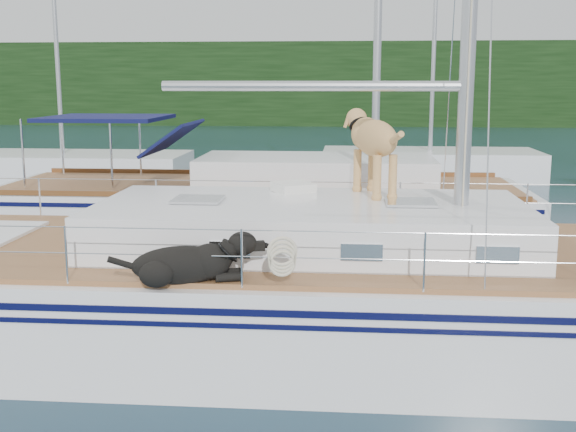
{
  "coord_description": "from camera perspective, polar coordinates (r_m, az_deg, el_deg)",
  "views": [
    {
      "loc": [
        1.24,
        -8.66,
        3.28
      ],
      "look_at": [
        0.5,
        0.2,
        1.6
      ],
      "focal_mm": 45.0,
      "sensor_mm": 36.0,
      "label": 1
    }
  ],
  "objects": [
    {
      "name": "ground",
      "position": [
        9.34,
        -3.21,
        -9.87
      ],
      "size": [
        120.0,
        120.0,
        0.0
      ],
      "primitive_type": "plane",
      "color": "black",
      "rests_on": "ground"
    },
    {
      "name": "neighbor_sailboat",
      "position": [
        15.16,
        -1.89,
        0.6
      ],
      "size": [
        11.0,
        3.5,
        13.3
      ],
      "color": "white",
      "rests_on": "ground"
    },
    {
      "name": "bg_boat_center",
      "position": [
        24.98,
        11.13,
        3.98
      ],
      "size": [
        7.2,
        3.0,
        11.65
      ],
      "color": "white",
      "rests_on": "ground"
    },
    {
      "name": "tree_line",
      "position": [
        53.68,
        3.53,
        10.36
      ],
      "size": [
        90.0,
        3.0,
        6.0
      ],
      "primitive_type": "cube",
      "color": "black",
      "rests_on": "ground"
    },
    {
      "name": "bg_boat_west",
      "position": [
        24.64,
        -17.31,
        3.59
      ],
      "size": [
        8.0,
        3.0,
        11.65
      ],
      "color": "white",
      "rests_on": "ground"
    },
    {
      "name": "main_sailboat",
      "position": [
        9.11,
        -2.59,
        -5.85
      ],
      "size": [
        12.0,
        3.96,
        14.01
      ],
      "color": "white",
      "rests_on": "ground"
    },
    {
      "name": "shore_bank",
      "position": [
        54.94,
        3.53,
        7.86
      ],
      "size": [
        92.0,
        1.0,
        1.2
      ],
      "primitive_type": "cube",
      "color": "#595147",
      "rests_on": "ground"
    }
  ]
}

